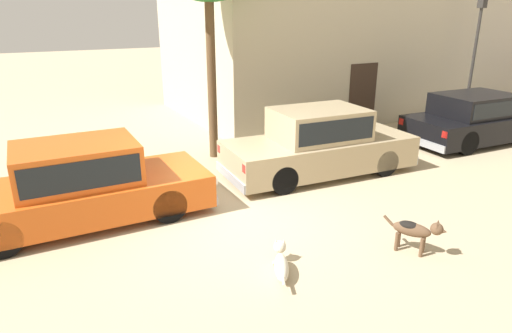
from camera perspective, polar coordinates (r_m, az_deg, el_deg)
ground_plane at (r=8.42m, az=-2.56°, el=-6.76°), size 80.00×80.00×0.00m
parked_sedan_nearest at (r=8.71m, az=-21.47°, el=-2.02°), size 4.70×1.85×1.49m
parked_sedan_second at (r=10.57m, az=8.08°, el=3.06°), size 4.74×2.05×1.57m
parked_sedan_third at (r=14.62m, az=26.37°, el=5.60°), size 4.62×2.05×1.43m
stray_dog_spotted at (r=7.59m, az=19.78°, el=-7.64°), size 0.58×0.89×0.64m
stray_dog_tan at (r=6.77m, az=3.23°, el=-12.25°), size 0.57×1.00×0.39m
street_lamp at (r=17.31m, az=26.31°, el=13.73°), size 0.22×0.22×4.04m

